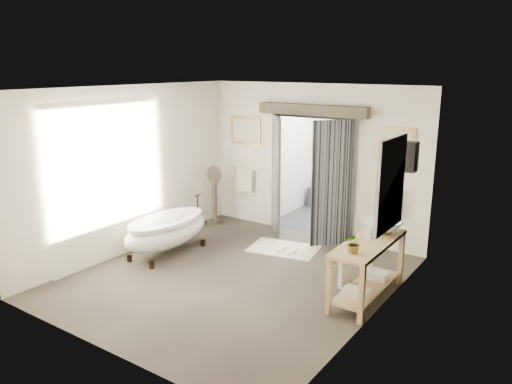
# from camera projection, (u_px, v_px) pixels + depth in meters

# --- Properties ---
(ground_plane) EXTENTS (5.00, 5.00, 0.00)m
(ground_plane) POSITION_uv_depth(u_px,v_px,m) (234.00, 277.00, 7.81)
(ground_plane) COLOR #4C4437
(room_shell) EXTENTS (4.52, 5.02, 2.91)m
(room_shell) POSITION_uv_depth(u_px,v_px,m) (226.00, 161.00, 7.28)
(room_shell) COLOR beige
(room_shell) RESTS_ON ground_plane
(shower_room) EXTENTS (2.22, 2.01, 2.51)m
(shower_room) POSITION_uv_depth(u_px,v_px,m) (345.00, 175.00, 10.77)
(shower_room) COLOR #262528
(shower_room) RESTS_ON ground_plane
(back_wall_dressing) EXTENTS (3.82, 0.71, 2.52)m
(back_wall_dressing) POSITION_uv_depth(u_px,v_px,m) (308.00, 157.00, 9.27)
(back_wall_dressing) COLOR black
(back_wall_dressing) RESTS_ON ground_plane
(clawfoot_tub) EXTENTS (0.81, 1.81, 0.88)m
(clawfoot_tub) POSITION_uv_depth(u_px,v_px,m) (167.00, 230.00, 8.68)
(clawfoot_tub) COLOR black
(clawfoot_tub) RESTS_ON ground_plane
(vanity) EXTENTS (0.57, 1.60, 0.85)m
(vanity) POSITION_uv_depth(u_px,v_px,m) (366.00, 265.00, 7.00)
(vanity) COLOR tan
(vanity) RESTS_ON ground_plane
(pedestal_mirror) EXTENTS (0.36, 0.24, 1.23)m
(pedestal_mirror) POSITION_uv_depth(u_px,v_px,m) (215.00, 199.00, 10.30)
(pedestal_mirror) COLOR #4F4539
(pedestal_mirror) RESTS_ON ground_plane
(rug) EXTENTS (1.33, 1.02, 0.01)m
(rug) POSITION_uv_depth(u_px,v_px,m) (284.00, 249.00, 8.99)
(rug) COLOR beige
(rug) RESTS_ON ground_plane
(slippers) EXTENTS (0.40, 0.27, 0.05)m
(slippers) POSITION_uv_depth(u_px,v_px,m) (287.00, 250.00, 8.83)
(slippers) COLOR beige
(slippers) RESTS_ON rug
(basin) EXTENTS (0.74, 0.74, 0.20)m
(basin) POSITION_uv_depth(u_px,v_px,m) (382.00, 227.00, 7.22)
(basin) COLOR white
(basin) RESTS_ON vanity
(plant) EXTENTS (0.31, 0.30, 0.27)m
(plant) POSITION_uv_depth(u_px,v_px,m) (354.00, 243.00, 6.46)
(plant) COLOR gray
(plant) RESTS_ON vanity
(soap_bottle_a) EXTENTS (0.09, 0.10, 0.19)m
(soap_bottle_a) POSITION_uv_depth(u_px,v_px,m) (368.00, 232.00, 7.02)
(soap_bottle_a) COLOR gray
(soap_bottle_a) RESTS_ON vanity
(soap_bottle_b) EXTENTS (0.16, 0.16, 0.16)m
(soap_bottle_b) POSITION_uv_depth(u_px,v_px,m) (388.00, 223.00, 7.44)
(soap_bottle_b) COLOR gray
(soap_bottle_b) RESTS_ON vanity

